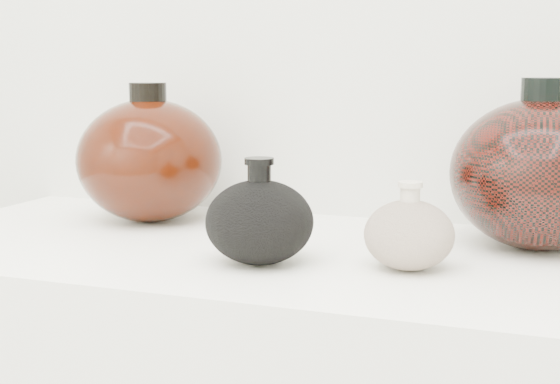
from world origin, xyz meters
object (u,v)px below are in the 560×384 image
(black_gourd_vase, at_px, (259,221))
(cream_gourd_vase, at_px, (409,234))
(left_round_pot, at_px, (150,160))
(right_round_pot, at_px, (540,173))

(black_gourd_vase, distance_m, cream_gourd_vase, 0.19)
(left_round_pot, relative_size, right_round_pot, 1.05)
(black_gourd_vase, distance_m, right_round_pot, 0.39)
(right_round_pot, bearing_deg, left_round_pot, -178.85)
(cream_gourd_vase, xyz_separation_m, left_round_pot, (-0.45, 0.16, 0.05))
(left_round_pot, bearing_deg, right_round_pot, 1.15)
(black_gourd_vase, xyz_separation_m, right_round_pot, (0.32, 0.21, 0.05))
(cream_gourd_vase, height_order, left_round_pot, left_round_pot)
(black_gourd_vase, distance_m, left_round_pot, 0.33)
(cream_gourd_vase, xyz_separation_m, right_round_pot, (0.14, 0.17, 0.06))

